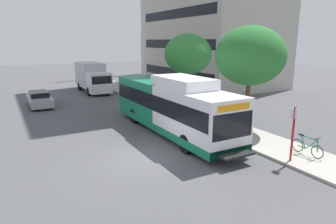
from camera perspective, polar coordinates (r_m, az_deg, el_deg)
ground_plane at (r=22.24m, az=-13.64°, el=-1.78°), size 120.00×120.00×0.00m
sidewalk_curb at (r=23.28m, az=4.55°, el=-0.59°), size 3.00×56.00×0.14m
transit_bus at (r=18.70m, az=0.64°, el=1.14°), size 2.58×12.25×3.65m
bus_stop_sign_pole at (r=15.04m, az=22.66°, el=-3.18°), size 0.10×0.36×2.60m
bicycle_parked at (r=16.44m, az=24.93°, el=-6.01°), size 0.52×1.76×1.02m
street_tree_near_stop at (r=19.49m, az=15.33°, el=10.23°), size 4.32×4.32×6.46m
street_tree_mid_block at (r=25.29m, az=3.81°, el=10.87°), size 3.91×3.91×6.11m
parked_car_far_lane at (r=28.82m, az=-23.22°, el=2.27°), size 1.80×4.50×1.33m
box_truck_background at (r=35.09m, az=-14.19°, el=6.54°), size 2.32×7.01×3.25m
lattice_comm_tower at (r=53.43m, az=-4.70°, el=17.92°), size 1.10×1.10×29.85m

